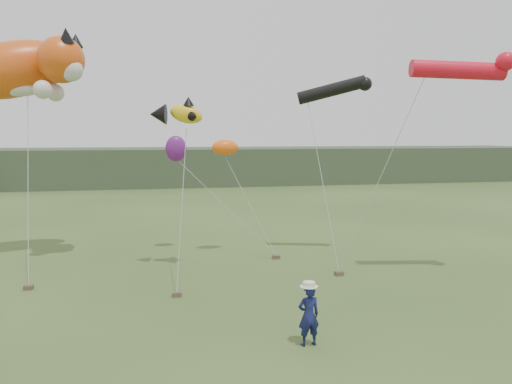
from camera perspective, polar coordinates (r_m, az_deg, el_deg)
ground at (r=14.00m, az=-3.07°, el=-16.62°), size 120.00×120.00×0.00m
headland at (r=57.55m, az=-12.75°, el=2.81°), size 90.00×13.00×4.00m
festival_attendant at (r=13.49m, az=6.04°, el=-13.85°), size 0.62×0.44×1.62m
sandbag_anchors at (r=19.05m, az=-9.44°, el=-10.09°), size 12.81×4.79×0.16m
cat_kite at (r=24.51m, az=-25.04°, el=12.68°), size 7.04×4.07×3.65m
fish_kite at (r=20.30m, az=-9.14°, el=8.84°), size 2.25×1.46×1.18m
tube_kites at (r=21.68m, az=17.10°, el=12.39°), size 6.87×6.22×1.70m
misc_kites at (r=23.38m, az=-6.72°, el=5.00°), size 3.29×1.69×1.21m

